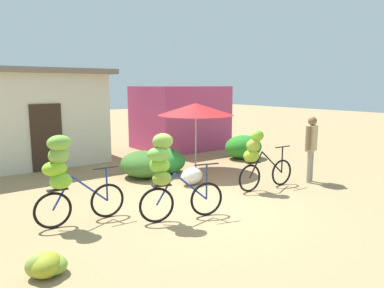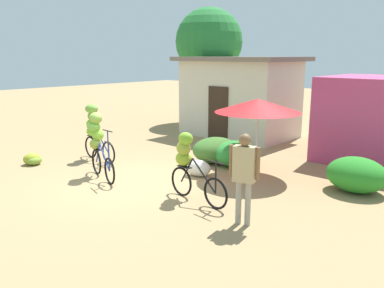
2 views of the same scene
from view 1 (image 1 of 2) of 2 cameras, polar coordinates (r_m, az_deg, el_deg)
name	(u,v)px [view 1 (image 1 of 2)]	position (r m, az deg, el deg)	size (l,w,h in m)	color
ground_plane	(198,208)	(7.67, 1.02, -10.06)	(60.00, 60.00, 0.00)	#A08257
building_low	(34,116)	(12.78, -23.65, 4.05)	(4.60, 3.08, 3.06)	beige
shop_pink	(180,117)	(14.71, -1.97, 4.22)	(3.20, 2.80, 2.50)	#B73E71
hedge_bush_front_left	(144,164)	(10.16, -7.53, -3.16)	(1.29, 1.44, 0.73)	#3B6B29
hedge_bush_front_right	(165,161)	(10.53, -4.27, -2.68)	(1.15, 1.21, 0.73)	#2B8933
hedge_bush_mid	(243,147)	(12.75, 8.12, -0.46)	(1.37, 1.17, 0.82)	#288425
market_umbrella	(196,109)	(10.62, 0.60, 5.52)	(2.23, 2.23, 2.02)	beige
bicycle_leftmost	(64,173)	(6.87, -19.52, -4.27)	(1.68, 0.45, 1.68)	black
bicycle_near_pile	(167,170)	(6.70, -4.02, -4.16)	(1.64, 0.64, 1.68)	black
bicycle_center_loaded	(258,157)	(8.85, 10.35, -1.96)	(1.74, 0.40, 1.49)	black
banana_pile_on_ground	(46,265)	(5.48, -22.08, -17.25)	(0.66, 0.61, 0.33)	olive
produce_sack	(192,176)	(9.35, -0.04, -5.10)	(0.70, 0.44, 0.44)	silver
person_vendor	(311,142)	(9.93, 18.31, 0.28)	(0.55, 0.32, 1.74)	gray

